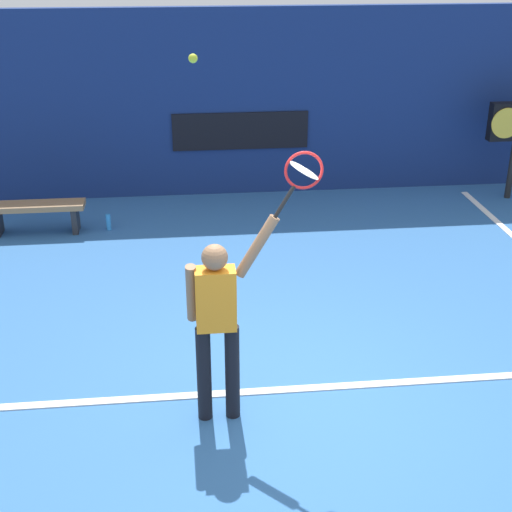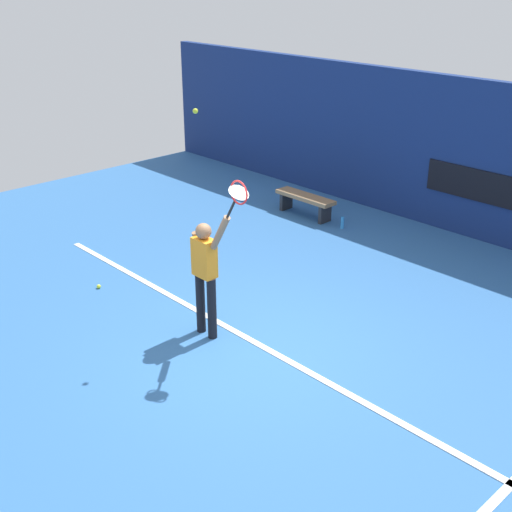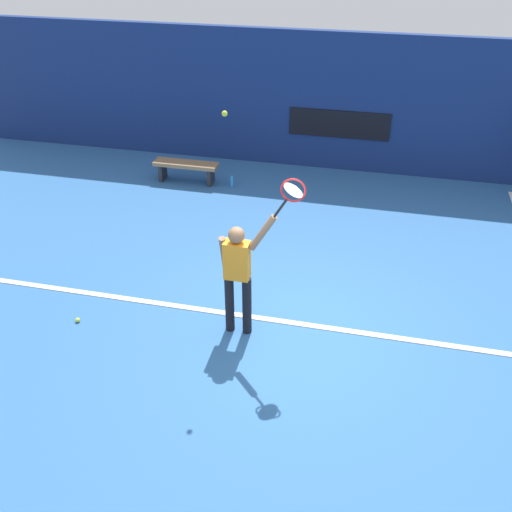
% 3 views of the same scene
% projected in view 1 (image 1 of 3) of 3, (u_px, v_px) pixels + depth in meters
% --- Properties ---
extents(ground_plane, '(18.00, 18.00, 0.00)m').
position_uv_depth(ground_plane, '(296.00, 401.00, 6.70)').
color(ground_plane, '#2D609E').
extents(back_wall, '(18.00, 0.20, 2.97)m').
position_uv_depth(back_wall, '(240.00, 103.00, 11.51)').
color(back_wall, navy).
rests_on(back_wall, ground_plane).
extents(sponsor_banner_center, '(2.20, 0.03, 0.60)m').
position_uv_depth(sponsor_banner_center, '(240.00, 131.00, 11.58)').
color(sponsor_banner_center, black).
extents(court_baseline, '(10.00, 0.10, 0.01)m').
position_uv_depth(court_baseline, '(293.00, 389.00, 6.86)').
color(court_baseline, white).
rests_on(court_baseline, ground_plane).
extents(tennis_player, '(0.78, 0.31, 1.93)m').
position_uv_depth(tennis_player, '(217.00, 318.00, 6.08)').
color(tennis_player, black).
rests_on(tennis_player, ground_plane).
extents(tennis_racket, '(0.45, 0.27, 0.61)m').
position_uv_depth(tennis_racket, '(302.00, 174.00, 5.63)').
color(tennis_racket, black).
extents(tennis_ball, '(0.07, 0.07, 0.07)m').
position_uv_depth(tennis_ball, '(193.00, 58.00, 5.20)').
color(tennis_ball, '#CCE033').
extents(court_bench, '(1.40, 0.36, 0.45)m').
position_uv_depth(court_bench, '(36.00, 211.00, 10.31)').
color(court_bench, olive).
rests_on(court_bench, ground_plane).
extents(water_bottle, '(0.07, 0.07, 0.24)m').
position_uv_depth(water_bottle, '(108.00, 222.00, 10.50)').
color(water_bottle, '#338CD8').
rests_on(water_bottle, ground_plane).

